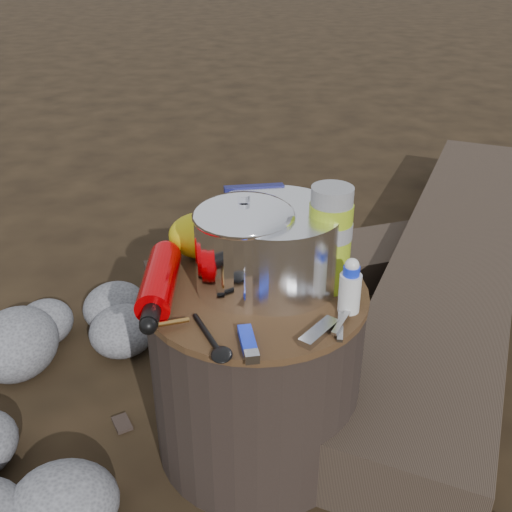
{
  "coord_description": "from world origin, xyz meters",
  "views": [
    {
      "loc": [
        -0.01,
        -1.0,
        1.02
      ],
      "look_at": [
        0.0,
        0.0,
        0.48
      ],
      "focal_mm": 41.67,
      "sensor_mm": 36.0,
      "label": 1
    }
  ],
  "objects_px": {
    "log_main": "(456,259)",
    "thermos": "(329,239)",
    "stump": "(256,370)",
    "fuel_bottle": "(159,281)",
    "travel_mug": "(305,227)",
    "camping_pot": "(244,246)"
  },
  "relations": [
    {
      "from": "log_main",
      "to": "thermos",
      "type": "xyz_separation_m",
      "value": [
        -0.52,
        -0.68,
        0.42
      ]
    },
    {
      "from": "log_main",
      "to": "thermos",
      "type": "bearing_deg",
      "value": -103.44
    },
    {
      "from": "stump",
      "to": "thermos",
      "type": "relative_size",
      "value": 2.1
    },
    {
      "from": "fuel_bottle",
      "to": "thermos",
      "type": "distance_m",
      "value": 0.33
    },
    {
      "from": "fuel_bottle",
      "to": "log_main",
      "type": "bearing_deg",
      "value": 39.98
    },
    {
      "from": "thermos",
      "to": "fuel_bottle",
      "type": "bearing_deg",
      "value": -174.53
    },
    {
      "from": "stump",
      "to": "travel_mug",
      "type": "xyz_separation_m",
      "value": [
        0.11,
        0.15,
        0.27
      ]
    },
    {
      "from": "thermos",
      "to": "travel_mug",
      "type": "xyz_separation_m",
      "value": [
        -0.03,
        0.14,
        -0.04
      ]
    },
    {
      "from": "camping_pot",
      "to": "thermos",
      "type": "relative_size",
      "value": 0.91
    },
    {
      "from": "travel_mug",
      "to": "thermos",
      "type": "bearing_deg",
      "value": -76.48
    },
    {
      "from": "fuel_bottle",
      "to": "travel_mug",
      "type": "height_order",
      "value": "travel_mug"
    },
    {
      "from": "camping_pot",
      "to": "thermos",
      "type": "xyz_separation_m",
      "value": [
        0.16,
        0.01,
        0.01
      ]
    },
    {
      "from": "thermos",
      "to": "stump",
      "type": "bearing_deg",
      "value": -174.69
    },
    {
      "from": "stump",
      "to": "thermos",
      "type": "distance_m",
      "value": 0.34
    },
    {
      "from": "log_main",
      "to": "fuel_bottle",
      "type": "relative_size",
      "value": 7.66
    },
    {
      "from": "log_main",
      "to": "fuel_bottle",
      "type": "bearing_deg",
      "value": -115.94
    },
    {
      "from": "log_main",
      "to": "camping_pot",
      "type": "distance_m",
      "value": 1.05
    },
    {
      "from": "thermos",
      "to": "camping_pot",
      "type": "bearing_deg",
      "value": -178.04
    },
    {
      "from": "thermos",
      "to": "travel_mug",
      "type": "relative_size",
      "value": 1.62
    },
    {
      "from": "log_main",
      "to": "stump",
      "type": "bearing_deg",
      "value": -109.63
    },
    {
      "from": "log_main",
      "to": "camping_pot",
      "type": "height_order",
      "value": "camping_pot"
    },
    {
      "from": "camping_pot",
      "to": "fuel_bottle",
      "type": "relative_size",
      "value": 0.71
    }
  ]
}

